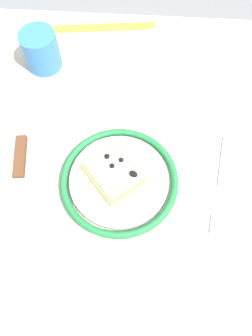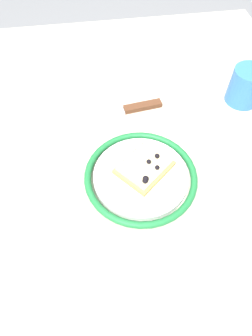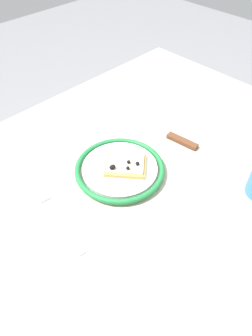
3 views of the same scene
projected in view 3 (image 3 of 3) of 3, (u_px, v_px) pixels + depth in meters
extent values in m
plane|color=slate|center=(136.00, 287.00, 1.28)|extent=(6.00, 6.00, 0.00)
cube|color=#BCB29E|center=(142.00, 172.00, 0.78)|extent=(1.09, 0.84, 0.03)
cylinder|color=#4C4742|center=(154.00, 132.00, 1.45)|extent=(0.05, 0.05, 0.69)
cylinder|color=white|center=(120.00, 170.00, 0.75)|extent=(0.18, 0.18, 0.02)
torus|color=#1E7238|center=(120.00, 168.00, 0.75)|extent=(0.22, 0.22, 0.01)
cube|color=tan|center=(126.00, 165.00, 0.74)|extent=(0.12, 0.13, 0.01)
cube|color=beige|center=(126.00, 163.00, 0.74)|extent=(0.11, 0.11, 0.01)
sphere|color=black|center=(111.00, 167.00, 0.72)|extent=(0.01, 0.01, 0.01)
sphere|color=black|center=(113.00, 167.00, 0.72)|extent=(0.01, 0.01, 0.01)
sphere|color=black|center=(129.00, 169.00, 0.71)|extent=(0.01, 0.01, 0.01)
sphere|color=black|center=(137.00, 163.00, 0.73)|extent=(0.01, 0.01, 0.01)
sphere|color=black|center=(129.00, 162.00, 0.73)|extent=(0.01, 0.01, 0.01)
cube|color=silver|center=(146.00, 126.00, 0.89)|extent=(0.04, 0.15, 0.00)
cube|color=#59331E|center=(182.00, 141.00, 0.83)|extent=(0.03, 0.09, 0.01)
cube|color=silver|center=(69.00, 235.00, 0.63)|extent=(0.03, 0.11, 0.00)
cube|color=silver|center=(43.00, 195.00, 0.70)|extent=(0.03, 0.04, 0.00)
cube|color=white|center=(223.00, 278.00, 0.57)|extent=(0.17, 0.17, 0.00)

